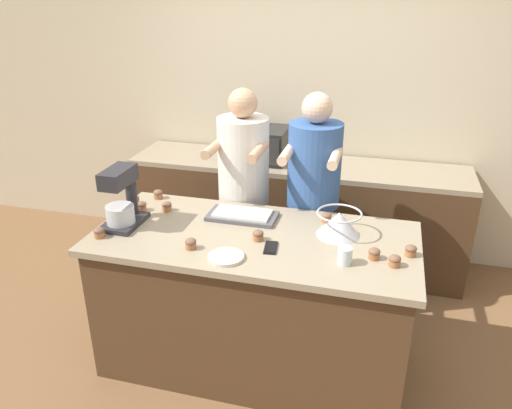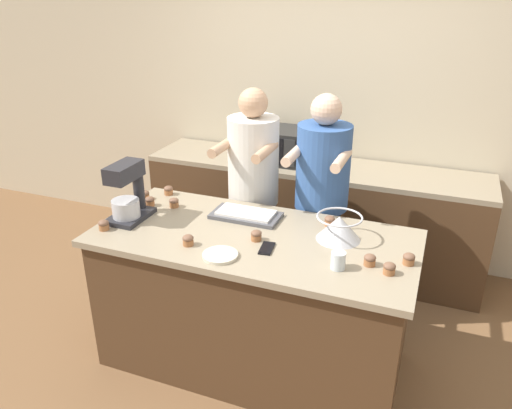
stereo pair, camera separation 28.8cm
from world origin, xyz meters
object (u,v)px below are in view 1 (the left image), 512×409
Objects in this scene: person_left at (244,199)px; baking_tray at (242,215)px; cupcake_6 at (142,206)px; cupcake_7 at (258,235)px; cupcake_2 at (395,261)px; cupcake_8 at (191,243)px; mixing_bowl at (339,223)px; cupcake_9 at (374,253)px; cupcake_3 at (167,206)px; stand_mixer at (122,200)px; small_plate at (226,257)px; cupcake_10 at (411,250)px; person_right at (312,207)px; cell_phone at (271,248)px; cupcake_5 at (99,232)px; microwave_oven at (260,144)px; cupcake_4 at (135,200)px; cupcake_0 at (158,194)px; drinking_glass at (345,256)px.

person_left is 3.80× the size of baking_tray.
cupcake_6 is 0.86m from cupcake_7.
cupcake_8 is (-1.10, -0.10, 0.00)m from cupcake_2.
mixing_bowl is 4.18× the size of cupcake_2.
cupcake_9 is at bearing 8.57° from cupcake_8.
stand_mixer is at bearing -122.72° from cupcake_3.
cupcake_10 reaches higher than small_plate.
cupcake_10 reaches higher than baking_tray.
cupcake_7 is (0.17, -0.27, 0.01)m from baking_tray.
person_right is 0.76m from cell_phone.
cupcake_8 is (0.56, 0.01, 0.00)m from cupcake_5.
microwave_oven is at bearing 71.40° from stand_mixer.
cupcake_6 is (0.09, -0.08, 0.00)m from cupcake_4.
small_plate is at bearing -114.54° from cupcake_7.
cupcake_8 is at bearing -51.97° from cupcake_3.
cupcake_4 is at bearing 172.15° from cupcake_10.
mixing_bowl reaches higher than cupcake_8.
cupcake_7 is at bearing -26.89° from cupcake_0.
cupcake_7 is at bearing -107.25° from person_right.
microwave_oven is at bearing 90.91° from cupcake_8.
cupcake_10 is at bearing 11.23° from cupcake_8.
cupcake_4 is at bearing 167.35° from cupcake_2.
microwave_oven is 7.20× the size of cupcake_10.
person_right is at bearing 13.93° from cupcake_0.
small_plate is 1.00m from cupcake_10.
person_right reaches higher than cupcake_10.
cupcake_5 is at bearing -147.08° from baking_tray.
baking_tray is at bearing 5.35° from cupcake_6.
cupcake_6 reaches higher than small_plate.
small_plate is (-0.32, -0.92, 0.06)m from person_right.
cupcake_3 is at bearing -105.05° from microwave_oven.
cupcake_4 is 0.12m from cupcake_6.
stand_mixer is 0.24m from cupcake_5.
cupcake_3 is at bearing 63.60° from cupcake_5.
person_right reaches higher than cupcake_0.
cell_phone is at bearing -19.47° from cupcake_4.
person_left is 25.97× the size of cupcake_6.
mixing_bowl is at bearing -57.00° from microwave_oven.
cupcake_9 is at bearing -46.65° from mixing_bowl.
cupcake_10 is (1.21, -1.38, -0.10)m from microwave_oven.
cupcake_4 and cupcake_7 have the same top height.
baking_tray is 4.61× the size of drinking_glass.
cupcake_5 and cupcake_10 have the same top height.
small_plate is 3.07× the size of cupcake_4.
cupcake_2 is at bearing -54.26° from person_right.
person_left is 0.73m from cupcake_6.
cupcake_3 is 0.50m from cupcake_5.
cupcake_6 is at bearing -41.54° from cupcake_4.
cupcake_3 is (0.17, 0.26, -0.13)m from stand_mixer.
baking_tray is 6.83× the size of cupcake_7.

